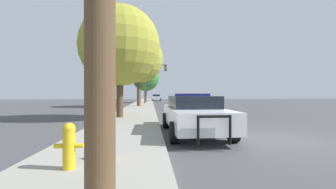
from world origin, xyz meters
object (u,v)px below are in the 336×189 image
(car_background_oncoming, at_px, (195,99))
(tree_sidewalk_mid, at_px, (139,59))
(tree_sidewalk_near, at_px, (120,46))
(police_car, at_px, (193,113))
(traffic_cone, at_px, (104,147))
(fire_hydrant, at_px, (69,144))
(traffic_light, at_px, (153,76))
(tree_sidewalk_far, at_px, (146,78))
(car_background_distant, at_px, (156,97))

(car_background_oncoming, distance_m, tree_sidewalk_mid, 10.50)
(tree_sidewalk_mid, xyz_separation_m, tree_sidewalk_near, (-0.48, -11.91, -1.11))
(police_car, bearing_deg, traffic_cone, 53.04)
(car_background_oncoming, height_order, traffic_cone, car_background_oncoming)
(police_car, distance_m, fire_hydrant, 5.08)
(fire_hydrant, bearing_deg, traffic_cone, 47.95)
(tree_sidewalk_mid, bearing_deg, traffic_light, 75.98)
(tree_sidewalk_far, bearing_deg, traffic_light, -77.16)
(traffic_light, bearing_deg, fire_hydrant, -93.77)
(police_car, distance_m, car_background_oncoming, 23.11)
(traffic_light, bearing_deg, car_background_oncoming, -9.07)
(traffic_cone, bearing_deg, car_background_oncoming, 74.74)
(car_background_distant, distance_m, tree_sidewalk_near, 34.05)
(fire_hydrant, bearing_deg, car_background_oncoming, 74.04)
(tree_sidewalk_near, height_order, traffic_cone, tree_sidewalk_near)
(police_car, distance_m, tree_sidewalk_far, 28.92)
(traffic_light, xyz_separation_m, car_background_distant, (0.88, 15.19, -3.31))
(fire_hydrant, bearing_deg, police_car, 52.93)
(traffic_cone, bearing_deg, fire_hydrant, -132.05)
(traffic_cone, bearing_deg, traffic_light, 87.21)
(police_car, relative_size, car_background_oncoming, 1.14)
(tree_sidewalk_near, relative_size, traffic_cone, 12.75)
(traffic_light, height_order, tree_sidewalk_mid, tree_sidewalk_mid)
(fire_hydrant, height_order, tree_sidewalk_far, tree_sidewalk_far)
(fire_hydrant, height_order, car_background_oncoming, car_background_oncoming)
(fire_hydrant, bearing_deg, tree_sidewalk_near, 92.00)
(fire_hydrant, distance_m, traffic_cone, 0.78)
(police_car, xyz_separation_m, tree_sidewalk_near, (-3.38, 5.04, 3.53))
(traffic_light, distance_m, car_background_oncoming, 6.76)
(car_background_oncoming, bearing_deg, tree_sidewalk_near, 67.45)
(police_car, xyz_separation_m, tree_sidewalk_mid, (-2.89, 16.95, 4.64))
(traffic_light, xyz_separation_m, traffic_cone, (-1.32, -27.07, -3.66))
(fire_hydrant, relative_size, traffic_light, 0.15)
(car_background_distant, relative_size, tree_sidewalk_mid, 0.58)
(car_background_oncoming, xyz_separation_m, tree_sidewalk_mid, (-7.47, -5.70, 4.68))
(police_car, distance_m, tree_sidewalk_mid, 17.81)
(fire_hydrant, height_order, traffic_light, traffic_light)
(police_car, bearing_deg, traffic_light, -87.75)
(traffic_light, relative_size, tree_sidewalk_far, 0.90)
(car_background_oncoming, distance_m, traffic_cone, 27.10)
(fire_hydrant, relative_size, tree_sidewalk_far, 0.13)
(traffic_light, xyz_separation_m, tree_sidewalk_far, (-1.15, 5.05, 0.10))
(car_background_distant, relative_size, traffic_cone, 9.07)
(police_car, bearing_deg, car_background_distant, -90.23)
(car_background_oncoming, height_order, car_background_distant, car_background_distant)
(tree_sidewalk_far, xyz_separation_m, traffic_cone, (-0.17, -32.12, -3.75))
(tree_sidewalk_near, bearing_deg, tree_sidewalk_far, 87.60)
(tree_sidewalk_far, height_order, tree_sidewalk_near, tree_sidewalk_near)
(car_background_oncoming, bearing_deg, police_car, 80.33)
(police_car, relative_size, tree_sidewalk_near, 0.78)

